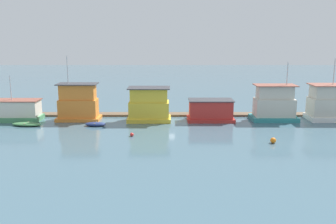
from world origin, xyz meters
The scene contains 14 objects.
ground_plane centered at (0.00, 0.00, 0.00)m, with size 200.00×200.00×0.00m, color #426070.
dock_walkway centered at (0.00, 3.23, 0.15)m, with size 59.60×2.09×0.30m, color brown.
houseboat_green centered at (-21.84, -0.34, 1.47)m, with size 7.37×3.39×6.52m.
houseboat_orange centered at (-12.78, 0.10, 2.44)m, with size 6.22×3.48×9.34m.
houseboat_yellow centered at (-2.49, -0.50, 2.26)m, with size 6.21×3.76×4.88m.
houseboat_red centered at (6.38, -0.33, 1.49)m, with size 6.70×3.76×3.08m.
houseboat_teal centered at (15.60, -0.02, 2.28)m, with size 6.56×3.82×8.41m.
houseboat_white centered at (23.78, 0.12, 2.43)m, with size 6.34×3.99×8.93m.
dinghy_green centered at (-19.09, -3.60, 0.25)m, with size 4.32×2.08×0.49m.
dinghy_navy centered at (-9.64, -3.65, 0.27)m, with size 2.94×1.54×0.54m.
mooring_post_near_right centered at (-21.56, 1.94, 1.10)m, with size 0.32×0.32×2.20m, color brown.
mooring_post_far_left centered at (8.35, 1.94, 1.01)m, with size 0.29×0.29×2.03m, color brown.
buoy_orange centered at (12.30, -11.87, 0.33)m, with size 0.66×0.66×0.66m, color orange.
buoy_red centered at (-4.20, -8.93, 0.23)m, with size 0.46×0.46×0.46m, color red.
Camera 1 is at (0.23, -53.15, 12.24)m, focal length 40.00 mm.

